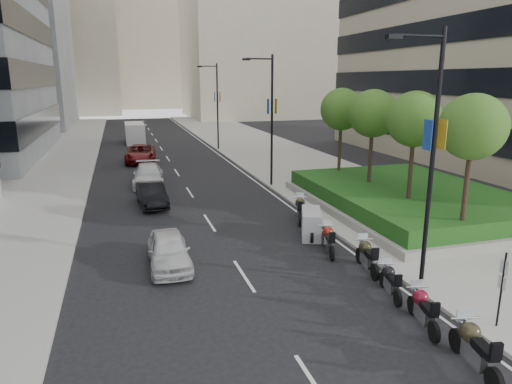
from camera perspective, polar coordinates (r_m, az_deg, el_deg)
name	(u,v)px	position (r m, az deg, el deg)	size (l,w,h in m)	color
ground	(323,321)	(15.06, 8.34, -15.63)	(160.00, 160.00, 0.00)	black
sidewalk_right	(278,156)	(44.92, 2.77, 4.52)	(10.00, 100.00, 0.15)	#9E9B93
sidewalk_left	(46,167)	(42.91, -24.78, 2.81)	(8.00, 100.00, 0.15)	#9E9B93
lane_edge	(225,159)	(43.49, -3.85, 4.10)	(0.12, 100.00, 0.01)	silver
lane_centre	(170,162)	(42.67, -10.69, 3.70)	(0.12, 100.00, 0.01)	silver
building_cream_right	(258,24)	(96.49, 0.23, 20.22)	(28.00, 24.00, 36.00)	#B7AD93
building_cream_left	(54,34)	(112.89, -23.96, 17.65)	(26.00, 24.00, 34.00)	#B7AD93
building_cream_centre	(143,35)	(132.55, -13.92, 18.54)	(30.00, 24.00, 38.00)	#B7AD93
planter	(409,205)	(27.79, 18.54, -1.50)	(10.00, 14.00, 0.40)	gray
hedge	(409,195)	(27.64, 18.64, -0.30)	(9.40, 13.40, 0.80)	#1A3E11
tree_0	(473,127)	(21.35, 25.47, 7.30)	(2.80, 2.80, 6.30)	#332319
tree_1	(415,120)	(24.46, 19.23, 8.54)	(2.80, 2.80, 6.30)	#332319
tree_2	(373,114)	(27.80, 14.41, 9.43)	(2.80, 2.80, 6.30)	#332319
tree_3	(341,110)	(31.29, 10.63, 10.08)	(2.80, 2.80, 6.30)	#332319
lamp_post_0	(429,151)	(16.33, 20.84, 4.83)	(2.34, 0.45, 9.00)	black
lamp_post_1	(270,114)	(31.48, 1.73, 9.67)	(2.34, 0.45, 9.00)	black
lamp_post_2	(216,102)	(48.87, -5.02, 11.13)	(2.34, 0.45, 9.00)	black
parking_sign	(502,286)	(15.55, 28.38, -10.28)	(0.06, 0.32, 2.50)	black
motorcycle_0	(475,348)	(13.64, 25.65, -17.17)	(0.84, 2.43, 1.22)	black
motorcycle_1	(423,309)	(15.20, 20.14, -13.57)	(0.81, 2.18, 1.10)	black
motorcycle_2	(390,281)	(16.84, 16.43, -10.66)	(0.75, 2.03, 1.02)	black
motorcycle_3	(367,256)	(18.63, 13.69, -7.80)	(0.78, 2.33, 1.17)	black
motorcycle_4	(329,240)	(20.18, 9.07, -5.94)	(0.88, 2.19, 1.12)	black
motorcycle_5	(311,224)	(22.04, 6.91, -3.98)	(1.59, 2.33, 1.31)	black
motorcycle_6	(300,209)	(24.47, 5.52, -2.16)	(1.09, 2.30, 1.20)	black
car_a	(169,250)	(18.84, -10.86, -7.18)	(1.62, 4.03, 1.37)	silver
car_b	(152,195)	(27.96, -12.90, -0.31)	(1.45, 4.17, 1.37)	black
car_c	(148,175)	(33.44, -13.33, 2.07)	(2.08, 5.12, 1.49)	silver
car_d	(141,154)	(43.15, -14.23, 4.68)	(2.62, 5.69, 1.58)	#5F0B0C
delivery_van	(135,134)	(56.29, -14.89, 7.03)	(2.15, 5.60, 2.35)	white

